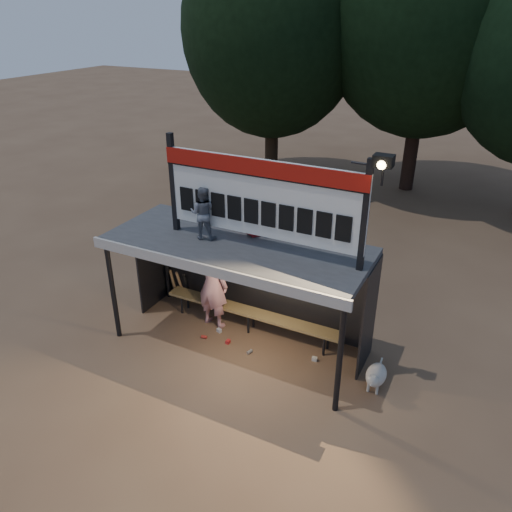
# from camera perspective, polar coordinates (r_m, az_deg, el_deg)

# --- Properties ---
(ground) EXTENTS (80.00, 80.00, 0.00)m
(ground) POSITION_cam_1_polar(r_m,az_deg,el_deg) (10.51, -1.99, -9.95)
(ground) COLOR brown
(ground) RESTS_ON ground
(player) EXTENTS (0.79, 0.57, 2.03)m
(player) POSITION_cam_1_polar(r_m,az_deg,el_deg) (10.59, -5.00, -3.17)
(player) COLOR white
(player) RESTS_ON ground
(child_a) EXTENTS (0.57, 0.50, 1.01)m
(child_a) POSITION_cam_1_polar(r_m,az_deg,el_deg) (9.34, -6.08, 4.89)
(child_a) COLOR slate
(child_a) RESTS_ON dugout_shelter
(child_b) EXTENTS (0.55, 0.53, 0.95)m
(child_b) POSITION_cam_1_polar(r_m,az_deg,el_deg) (9.44, -0.33, 5.09)
(child_b) COLOR #AD1A1F
(child_b) RESTS_ON dugout_shelter
(dugout_shelter) EXTENTS (5.10, 2.08, 2.32)m
(dugout_shelter) POSITION_cam_1_polar(r_m,az_deg,el_deg) (9.72, -1.47, -0.41)
(dugout_shelter) COLOR #3C3C3E
(dugout_shelter) RESTS_ON ground
(scoreboard_assembly) EXTENTS (4.10, 0.27, 1.99)m
(scoreboard_assembly) POSITION_cam_1_polar(r_m,az_deg,el_deg) (8.68, 0.89, 6.85)
(scoreboard_assembly) COLOR black
(scoreboard_assembly) RESTS_ON dugout_shelter
(bench) EXTENTS (4.00, 0.35, 0.48)m
(bench) POSITION_cam_1_polar(r_m,az_deg,el_deg) (10.66, -0.60, -6.51)
(bench) COLOR olive
(bench) RESTS_ON ground
(tree_left) EXTENTS (6.46, 6.46, 9.27)m
(tree_left) POSITION_cam_1_polar(r_m,az_deg,el_deg) (19.18, 1.97, 24.44)
(tree_left) COLOR black
(tree_left) RESTS_ON ground
(tree_mid) EXTENTS (7.22, 7.22, 10.36)m
(tree_mid) POSITION_cam_1_polar(r_m,az_deg,el_deg) (19.11, 19.36, 25.07)
(tree_mid) COLOR black
(tree_mid) RESTS_ON ground
(dog) EXTENTS (0.36, 0.81, 0.49)m
(dog) POSITION_cam_1_polar(r_m,az_deg,el_deg) (9.53, 13.52, -13.16)
(dog) COLOR beige
(dog) RESTS_ON ground
(bats) EXTENTS (0.48, 0.33, 0.84)m
(bats) POSITION_cam_1_polar(r_m,az_deg,el_deg) (11.76, -8.59, -3.42)
(bats) COLOR olive
(bats) RESTS_ON ground
(litter) EXTENTS (2.46, 0.48, 0.08)m
(litter) POSITION_cam_1_polar(r_m,az_deg,el_deg) (10.44, -1.56, -9.97)
(litter) COLOR red
(litter) RESTS_ON ground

